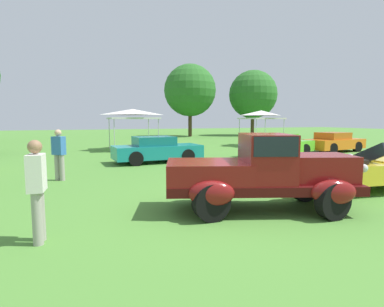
{
  "coord_description": "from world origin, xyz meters",
  "views": [
    {
      "loc": [
        -3.47,
        -5.84,
        2.01
      ],
      "look_at": [
        -0.25,
        2.51,
        1.03
      ],
      "focal_mm": 28.87,
      "sensor_mm": 36.0,
      "label": 1
    }
  ],
  "objects": [
    {
      "name": "canopy_tent_center_field",
      "position": [
        0.25,
        14.75,
        2.42
      ],
      "size": [
        3.08,
        3.08,
        2.71
      ],
      "color": "#B7B7BC",
      "rests_on": "ground_plane"
    },
    {
      "name": "treeline_mid_left",
      "position": [
        9.67,
        28.89,
        5.45
      ],
      "size": [
        6.14,
        6.14,
        8.54
      ],
      "color": "#47331E",
      "rests_on": "ground_plane"
    },
    {
      "name": "feature_pickup_truck",
      "position": [
        0.39,
        -0.13,
        0.86
      ],
      "size": [
        4.35,
        2.79,
        1.7
      ],
      "color": "#400B0B",
      "rests_on": "ground_plane"
    },
    {
      "name": "show_car_orange",
      "position": [
        11.8,
        8.95,
        0.6
      ],
      "size": [
        4.22,
        2.26,
        1.22
      ],
      "color": "orange",
      "rests_on": "ground_plane"
    },
    {
      "name": "neighbor_convertible",
      "position": [
        4.21,
        0.51,
        0.58
      ],
      "size": [
        4.47,
        2.22,
        1.4
      ],
      "color": "yellow",
      "rests_on": "ground_plane"
    },
    {
      "name": "ground_plane",
      "position": [
        0.0,
        0.0,
        0.0
      ],
      "size": [
        120.0,
        120.0,
        0.0
      ],
      "primitive_type": "plane",
      "color": "#4C8433"
    },
    {
      "name": "treeline_center",
      "position": [
        17.96,
        28.27,
        5.17
      ],
      "size": [
        6.04,
        6.04,
        8.21
      ],
      "color": "#47331E",
      "rests_on": "ground_plane"
    },
    {
      "name": "spectator_between_cars",
      "position": [
        -3.93,
        5.16,
        0.91
      ],
      "size": [
        0.46,
        0.44,
        1.69
      ],
      "color": "#9E998E",
      "rests_on": "ground_plane"
    },
    {
      "name": "show_car_lime",
      "position": [
        7.25,
        8.5,
        0.6
      ],
      "size": [
        4.78,
        2.77,
        1.22
      ],
      "color": "#60C62D",
      "rests_on": "ground_plane"
    },
    {
      "name": "spectator_near_truck",
      "position": [
        -4.05,
        -0.38,
        0.91
      ],
      "size": [
        0.28,
        0.42,
        1.69
      ],
      "color": "#9E998E",
      "rests_on": "ground_plane"
    },
    {
      "name": "show_car_teal",
      "position": [
        0.19,
        8.27,
        0.6
      ],
      "size": [
        4.18,
        1.9,
        1.22
      ],
      "color": "teal",
      "rests_on": "ground_plane"
    },
    {
      "name": "canopy_tent_right_field",
      "position": [
        10.03,
        14.43,
        2.42
      ],
      "size": [
        2.68,
        2.68,
        2.71
      ],
      "color": "#B7B7BC",
      "rests_on": "ground_plane"
    }
  ]
}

